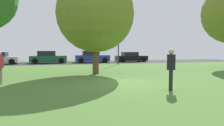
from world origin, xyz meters
name	(u,v)px	position (x,y,z in m)	size (l,w,h in m)	color
ground_plane	(125,83)	(0.00, 0.00, 0.00)	(44.00, 44.00, 0.00)	#47702D
road_strip	(87,62)	(0.00, 16.00, 0.00)	(44.00, 6.40, 0.01)	#28282B
maple_tree_near	(95,14)	(-0.87, 3.93, 4.12)	(5.27, 5.27, 6.77)	brown
person_catcher	(171,67)	(1.24, -2.28, 0.97)	(0.38, 0.33, 1.74)	black
frisbee_disc	(123,77)	(0.46, 1.90, 0.01)	(0.27, 0.27, 0.03)	#EA2D6B
parked_car_green	(48,58)	(-4.73, 16.17, 0.68)	(4.33, 2.09, 1.50)	#195633
parked_car_blue	(92,57)	(0.67, 16.06, 0.68)	(4.36, 2.00, 1.49)	#233893
parked_car_black	(131,57)	(6.07, 16.13, 0.61)	(4.22, 1.94, 1.33)	black
street_lamp_post	(118,44)	(3.14, 12.20, 2.25)	(0.14, 0.14, 4.50)	#2D2D33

